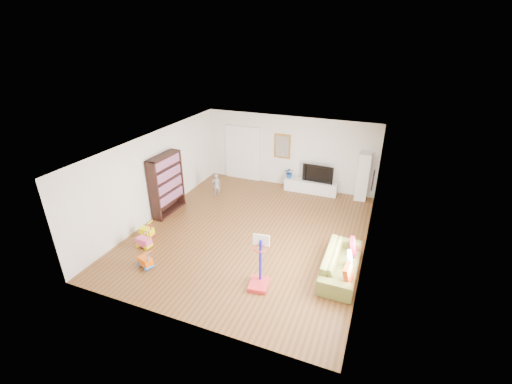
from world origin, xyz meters
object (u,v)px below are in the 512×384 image
at_px(media_console, 311,186).
at_px(bookshelf, 167,185).
at_px(sofa, 341,263).
at_px(basketball_hoop, 259,263).

relative_size(media_console, bookshelf, 0.98).
bearing_deg(media_console, bookshelf, -141.29).
xyz_separation_m(bookshelf, sofa, (5.80, -1.15, -0.69)).
bearing_deg(sofa, bookshelf, 78.91).
bearing_deg(bookshelf, media_console, 40.72).
bearing_deg(media_console, sofa, -68.31).
height_order(media_console, bookshelf, bookshelf).
relative_size(bookshelf, basketball_hoop, 1.51).
relative_size(media_console, basketball_hoop, 1.48).
xyz_separation_m(media_console, basketball_hoop, (0.10, -5.60, 0.43)).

